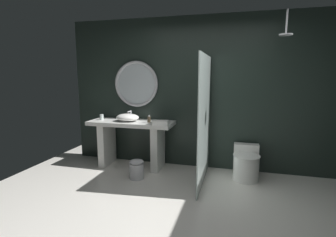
{
  "coord_description": "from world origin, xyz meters",
  "views": [
    {
      "loc": [
        0.61,
        -2.56,
        1.62
      ],
      "look_at": [
        -0.28,
        0.73,
        1.04
      ],
      "focal_mm": 27.53,
      "sensor_mm": 36.0,
      "label": 1
    }
  ],
  "objects_px": {
    "rain_shower_head": "(286,32)",
    "folded_hand_towel": "(160,123)",
    "toilet": "(246,164)",
    "soap_dispenser": "(149,119)",
    "tumbler_cup": "(102,117)",
    "vessel_sink": "(127,117)",
    "round_wall_mirror": "(136,84)",
    "waste_bin": "(137,169)"
  },
  "relations": [
    {
      "from": "rain_shower_head",
      "to": "folded_hand_towel",
      "type": "bearing_deg",
      "value": -179.39
    },
    {
      "from": "toilet",
      "to": "folded_hand_towel",
      "type": "relative_size",
      "value": 2.31
    },
    {
      "from": "soap_dispenser",
      "to": "rain_shower_head",
      "type": "xyz_separation_m",
      "value": [
        2.04,
        -0.12,
        1.33
      ]
    },
    {
      "from": "tumbler_cup",
      "to": "soap_dispenser",
      "type": "xyz_separation_m",
      "value": [
        0.92,
        -0.05,
        0.01
      ]
    },
    {
      "from": "vessel_sink",
      "to": "soap_dispenser",
      "type": "bearing_deg",
      "value": -1.78
    },
    {
      "from": "round_wall_mirror",
      "to": "waste_bin",
      "type": "relative_size",
      "value": 2.66
    },
    {
      "from": "soap_dispenser",
      "to": "folded_hand_towel",
      "type": "height_order",
      "value": "soap_dispenser"
    },
    {
      "from": "soap_dispenser",
      "to": "folded_hand_towel",
      "type": "bearing_deg",
      "value": -30.08
    },
    {
      "from": "round_wall_mirror",
      "to": "toilet",
      "type": "bearing_deg",
      "value": -9.03
    },
    {
      "from": "toilet",
      "to": "rain_shower_head",
      "type": "bearing_deg",
      "value": -13.74
    },
    {
      "from": "vessel_sink",
      "to": "rain_shower_head",
      "type": "height_order",
      "value": "rain_shower_head"
    },
    {
      "from": "tumbler_cup",
      "to": "folded_hand_towel",
      "type": "height_order",
      "value": "tumbler_cup"
    },
    {
      "from": "vessel_sink",
      "to": "tumbler_cup",
      "type": "xyz_separation_m",
      "value": [
        -0.52,
        0.03,
        -0.02
      ]
    },
    {
      "from": "vessel_sink",
      "to": "soap_dispenser",
      "type": "height_order",
      "value": "vessel_sink"
    },
    {
      "from": "soap_dispenser",
      "to": "rain_shower_head",
      "type": "relative_size",
      "value": 0.37
    },
    {
      "from": "round_wall_mirror",
      "to": "vessel_sink",
      "type": "bearing_deg",
      "value": -101.81
    },
    {
      "from": "waste_bin",
      "to": "soap_dispenser",
      "type": "bearing_deg",
      "value": 83.99
    },
    {
      "from": "soap_dispenser",
      "to": "rain_shower_head",
      "type": "distance_m",
      "value": 2.44
    },
    {
      "from": "waste_bin",
      "to": "rain_shower_head",
      "type": "bearing_deg",
      "value": 9.54
    },
    {
      "from": "round_wall_mirror",
      "to": "folded_hand_towel",
      "type": "bearing_deg",
      "value": -36.56
    },
    {
      "from": "round_wall_mirror",
      "to": "rain_shower_head",
      "type": "xyz_separation_m",
      "value": [
        2.38,
        -0.41,
        0.74
      ]
    },
    {
      "from": "waste_bin",
      "to": "vessel_sink",
      "type": "bearing_deg",
      "value": 125.92
    },
    {
      "from": "tumbler_cup",
      "to": "soap_dispenser",
      "type": "height_order",
      "value": "soap_dispenser"
    },
    {
      "from": "soap_dispenser",
      "to": "folded_hand_towel",
      "type": "xyz_separation_m",
      "value": [
        0.24,
        -0.14,
        -0.02
      ]
    },
    {
      "from": "soap_dispenser",
      "to": "folded_hand_towel",
      "type": "distance_m",
      "value": 0.28
    },
    {
      "from": "toilet",
      "to": "waste_bin",
      "type": "distance_m",
      "value": 1.73
    },
    {
      "from": "waste_bin",
      "to": "folded_hand_towel",
      "type": "distance_m",
      "value": 0.83
    },
    {
      "from": "vessel_sink",
      "to": "tumbler_cup",
      "type": "distance_m",
      "value": 0.52
    },
    {
      "from": "tumbler_cup",
      "to": "toilet",
      "type": "distance_m",
      "value": 2.62
    },
    {
      "from": "tumbler_cup",
      "to": "waste_bin",
      "type": "height_order",
      "value": "tumbler_cup"
    },
    {
      "from": "round_wall_mirror",
      "to": "toilet",
      "type": "relative_size",
      "value": 1.45
    },
    {
      "from": "toilet",
      "to": "waste_bin",
      "type": "xyz_separation_m",
      "value": [
        -1.66,
        -0.45,
        -0.08
      ]
    },
    {
      "from": "rain_shower_head",
      "to": "folded_hand_towel",
      "type": "xyz_separation_m",
      "value": [
        -1.8,
        -0.02,
        -1.35
      ]
    },
    {
      "from": "folded_hand_towel",
      "to": "toilet",
      "type": "bearing_deg",
      "value": 5.12
    },
    {
      "from": "vessel_sink",
      "to": "waste_bin",
      "type": "height_order",
      "value": "vessel_sink"
    },
    {
      "from": "rain_shower_head",
      "to": "tumbler_cup",
      "type": "bearing_deg",
      "value": 176.74
    },
    {
      "from": "tumbler_cup",
      "to": "soap_dispenser",
      "type": "bearing_deg",
      "value": -2.94
    },
    {
      "from": "vessel_sink",
      "to": "round_wall_mirror",
      "type": "xyz_separation_m",
      "value": [
        0.06,
        0.28,
        0.57
      ]
    },
    {
      "from": "rain_shower_head",
      "to": "waste_bin",
      "type": "height_order",
      "value": "rain_shower_head"
    },
    {
      "from": "rain_shower_head",
      "to": "soap_dispenser",
      "type": "bearing_deg",
      "value": 176.59
    },
    {
      "from": "tumbler_cup",
      "to": "toilet",
      "type": "bearing_deg",
      "value": -1.47
    },
    {
      "from": "tumbler_cup",
      "to": "toilet",
      "type": "height_order",
      "value": "tumbler_cup"
    }
  ]
}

